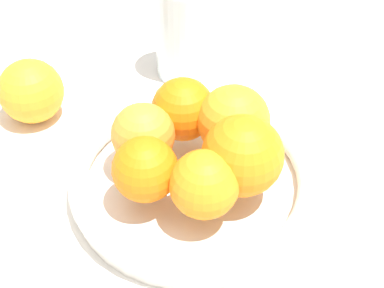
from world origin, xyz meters
TOP-DOWN VIEW (x-y plane):
  - ground_plane at (0.00, 0.00)m, footprint 4.00×4.00m
  - fruit_bowl at (0.00, 0.00)m, footprint 0.27×0.27m
  - orange_pile at (0.00, -0.01)m, footprint 0.17×0.18m
  - stray_orange at (0.06, 0.23)m, footprint 0.08×0.08m
  - drinking_glass at (0.21, 0.08)m, footprint 0.08×0.08m

SIDE VIEW (x-z plane):
  - ground_plane at x=0.00m, z-range 0.00..0.00m
  - fruit_bowl at x=0.00m, z-range 0.00..0.03m
  - stray_orange at x=0.06m, z-range 0.00..0.08m
  - drinking_glass at x=0.21m, z-range 0.00..0.13m
  - orange_pile at x=0.00m, z-range 0.03..0.11m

